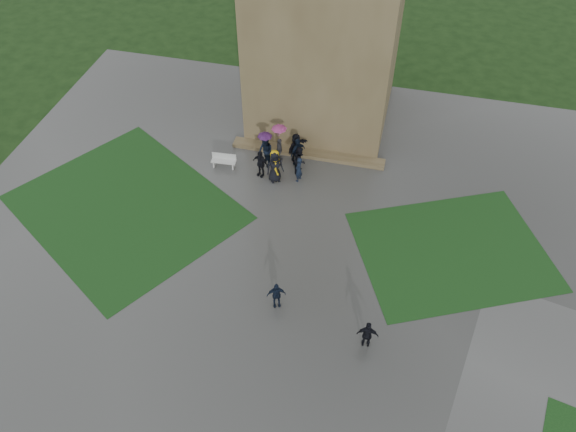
# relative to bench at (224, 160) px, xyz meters

# --- Properties ---
(ground) EXTENTS (120.00, 120.00, 0.00)m
(ground) POSITION_rel_bench_xyz_m (4.44, -8.45, -0.44)
(ground) COLOR black
(plaza) EXTENTS (34.00, 34.00, 0.02)m
(plaza) POSITION_rel_bench_xyz_m (4.44, -6.45, -0.43)
(plaza) COLOR #393936
(plaza) RESTS_ON ground
(lawn_inset_left) EXTENTS (14.10, 13.46, 0.01)m
(lawn_inset_left) POSITION_rel_bench_xyz_m (-4.06, -4.45, -0.41)
(lawn_inset_left) COLOR #123412
(lawn_inset_left) RESTS_ON plaza
(lawn_inset_right) EXTENTS (11.12, 10.15, 0.01)m
(lawn_inset_right) POSITION_rel_bench_xyz_m (12.94, -3.45, -0.41)
(lawn_inset_right) COLOR #123412
(lawn_inset_right) RESTS_ON plaza
(tower_plinth) EXTENTS (9.00, 0.80, 0.22)m
(tower_plinth) POSITION_rel_bench_xyz_m (4.44, 2.15, -0.31)
(tower_plinth) COLOR brown
(tower_plinth) RESTS_ON plaza
(bench) EXTENTS (1.43, 0.54, 0.81)m
(bench) POSITION_rel_bench_xyz_m (0.00, 0.00, 0.00)
(bench) COLOR silver
(bench) RESTS_ON plaza
(visitor_cluster) EXTENTS (2.98, 3.45, 2.46)m
(visitor_cluster) POSITION_rel_bench_xyz_m (3.25, 0.58, 0.58)
(visitor_cluster) COLOR black
(visitor_cluster) RESTS_ON plaza
(pedestrian_mid) EXTENTS (0.98, 0.77, 1.47)m
(pedestrian_mid) POSITION_rel_bench_xyz_m (5.32, -8.62, 0.32)
(pedestrian_mid) COLOR black
(pedestrian_mid) RESTS_ON plaza
(pedestrian_near) EXTENTS (0.95, 0.58, 1.56)m
(pedestrian_near) POSITION_rel_bench_xyz_m (9.55, -9.72, 0.36)
(pedestrian_near) COLOR black
(pedestrian_near) RESTS_ON plaza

